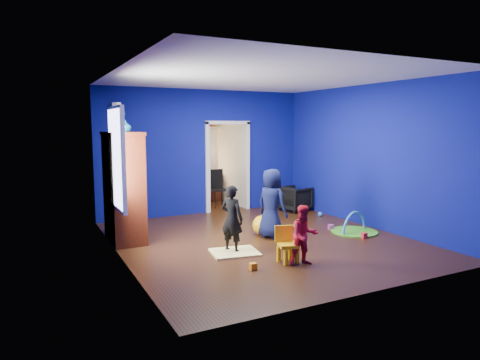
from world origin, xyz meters
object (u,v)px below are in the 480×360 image
tv_armoire (124,187)px  study_desk (204,187)px  toddler_red (304,235)px  armchair (295,199)px  folding_chair (219,189)px  crt_tv (126,185)px  child_black (232,219)px  child_navy (272,204)px  vase (125,126)px  kid_chair (288,246)px  play_mat (354,232)px  hopper_ball (262,225)px

tv_armoire → study_desk: 4.28m
toddler_red → study_desk: size_ratio=1.03×
armchair → folding_chair: bearing=35.5°
crt_tv → folding_chair: crt_tv is taller
child_black → folding_chair: bearing=-51.1°
armchair → folding_chair: size_ratio=0.72×
armchair → folding_chair: 1.96m
child_navy → tv_armoire: tv_armoire is taller
vase → tv_armoire: bearing=90.0°
child_navy → folding_chair: 3.25m
toddler_red → folding_chair: 4.84m
child_black → kid_chair: 1.07m
child_navy → crt_tv: size_ratio=1.84×
folding_chair → kid_chair: bearing=-100.8°
child_navy → play_mat: bearing=-123.1°
toddler_red → study_desk: 5.79m
child_black → hopper_ball: size_ratio=2.97×
armchair → vase: bearing=92.8°
study_desk → play_mat: bearing=-74.1°
play_mat → folding_chair: 3.86m
tv_armoire → folding_chair: size_ratio=2.13×
crt_tv → folding_chair: size_ratio=0.76×
crt_tv → hopper_ball: size_ratio=1.87×
toddler_red → kid_chair: toddler_red is taller
folding_chair → crt_tv: bearing=-141.6°
child_black → crt_tv: bearing=12.2°
crt_tv → study_desk: size_ratio=0.80×
vase → play_mat: bearing=-15.0°
child_navy → study_desk: child_navy is taller
child_navy → play_mat: size_ratio=1.43×
play_mat → child_navy: bearing=167.0°
vase → crt_tv: vase is taller
toddler_red → folding_chair: bearing=93.0°
play_mat → study_desk: 4.76m
child_black → toddler_red: size_ratio=1.23×
study_desk → armchair: bearing=-57.1°
crt_tv → child_navy: bearing=-22.8°
child_black → folding_chair: child_black is taller
vase → crt_tv: (0.04, 0.30, -1.04)m
vase → tv_armoire: size_ratio=0.10×
child_black → child_navy: (1.04, 0.48, 0.09)m
study_desk → folding_chair: (0.00, -0.96, 0.09)m
armchair → vase: size_ratio=3.25×
toddler_red → vase: size_ratio=4.44×
child_navy → folding_chair: (0.35, 3.22, -0.18)m
study_desk → tv_armoire: bearing=-131.7°
child_black → child_navy: size_ratio=0.86×
kid_chair → play_mat: (2.17, 0.98, -0.24)m
tv_armoire → kid_chair: (1.95, -2.38, -0.73)m
armchair → crt_tv: crt_tv is taller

